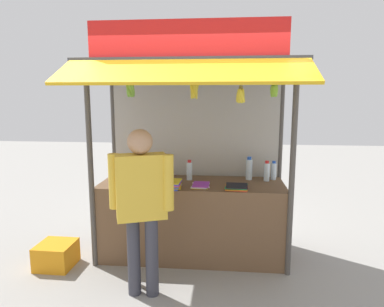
{
  "coord_description": "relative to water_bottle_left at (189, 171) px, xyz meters",
  "views": [
    {
      "loc": [
        0.38,
        -3.93,
        1.91
      ],
      "look_at": [
        0.0,
        0.0,
        1.25
      ],
      "focal_mm": 32.06,
      "sensor_mm": 36.0,
      "label": 1
    }
  ],
  "objects": [
    {
      "name": "water_bottle_far_right",
      "position": [
        0.93,
        0.03,
        0.0
      ],
      "size": [
        0.07,
        0.07,
        0.25
      ],
      "color": "silver",
      "rests_on": "stall_counter"
    },
    {
      "name": "water_bottle_front_right",
      "position": [
        -0.76,
        -0.04,
        0.01
      ],
      "size": [
        0.08,
        0.08,
        0.27
      ],
      "color": "silver",
      "rests_on": "stall_counter"
    },
    {
      "name": "magazine_stack_mid_right",
      "position": [
        0.16,
        -0.31,
        -0.1
      ],
      "size": [
        0.21,
        0.27,
        0.03
      ],
      "color": "yellow",
      "rests_on": "stall_counter"
    },
    {
      "name": "banana_bunch_rightmost",
      "position": [
        0.11,
        -0.62,
        0.95
      ],
      "size": [
        0.11,
        0.11,
        0.27
      ],
      "color": "#332D23"
    },
    {
      "name": "stall_structure",
      "position": [
        0.05,
        -0.05,
        0.59
      ],
      "size": [
        2.36,
        1.57,
        2.64
      ],
      "color": "#4C4742",
      "rests_on": "ground"
    },
    {
      "name": "water_bottle_far_left",
      "position": [
        1.03,
        0.11,
        -0.01
      ],
      "size": [
        0.07,
        0.07,
        0.23
      ],
      "color": "silver",
      "rests_on": "stall_counter"
    },
    {
      "name": "water_bottle_back_left",
      "position": [
        0.73,
        0.08,
        0.02
      ],
      "size": [
        0.08,
        0.08,
        0.28
      ],
      "color": "silver",
      "rests_on": "stall_counter"
    },
    {
      "name": "banana_bunch_leftmost",
      "position": [
        0.57,
        -0.62,
        0.9
      ],
      "size": [
        0.11,
        0.11,
        0.32
      ],
      "color": "#332D23"
    },
    {
      "name": "banana_bunch_inner_left",
      "position": [
        -0.54,
        -0.62,
        0.96
      ],
      "size": [
        0.1,
        0.1,
        0.26
      ],
      "color": "#332D23"
    },
    {
      "name": "water_bottle_left",
      "position": [
        0.0,
        0.0,
        0.0
      ],
      "size": [
        0.07,
        0.07,
        0.25
      ],
      "color": "silver",
      "rests_on": "stall_counter"
    },
    {
      "name": "plastic_crate",
      "position": [
        -1.46,
        -0.59,
        -0.88
      ],
      "size": [
        0.4,
        0.4,
        0.27
      ],
      "primitive_type": "cube",
      "rotation": [
        0.0,
        0.0,
        -0.02
      ],
      "color": "orange",
      "rests_on": "ground"
    },
    {
      "name": "stall_counter",
      "position": [
        0.05,
        -0.14,
        -0.57
      ],
      "size": [
        2.16,
        0.76,
        0.9
      ],
      "primitive_type": "cube",
      "color": "brown",
      "rests_on": "ground"
    },
    {
      "name": "magazine_stack_mid_left",
      "position": [
        -0.69,
        -0.28,
        -0.09
      ],
      "size": [
        0.24,
        0.28,
        0.06
      ],
      "color": "yellow",
      "rests_on": "stall_counter"
    },
    {
      "name": "vendor_person",
      "position": [
        -0.34,
        -1.04,
        -0.04
      ],
      "size": [
        0.62,
        0.35,
        1.62
      ],
      "rotation": [
        0.0,
        0.0,
        3.5
      ],
      "color": "#383842",
      "rests_on": "ground"
    },
    {
      "name": "magazine_stack_front_left",
      "position": [
        0.56,
        -0.36,
        -0.1
      ],
      "size": [
        0.27,
        0.29,
        0.04
      ],
      "color": "red",
      "rests_on": "stall_counter"
    },
    {
      "name": "banana_bunch_inner_right",
      "position": [
        0.89,
        -0.62,
        0.95
      ],
      "size": [
        0.09,
        0.1,
        0.26
      ],
      "color": "#332D23"
    },
    {
      "name": "ground_plane",
      "position": [
        0.05,
        -0.14,
        -1.02
      ],
      "size": [
        20.0,
        20.0,
        0.0
      ],
      "primitive_type": "plane",
      "color": "gray"
    },
    {
      "name": "magazine_stack_center",
      "position": [
        -0.15,
        -0.39,
        -0.07
      ],
      "size": [
        0.22,
        0.27,
        0.08
      ],
      "color": "blue",
      "rests_on": "stall_counter"
    }
  ]
}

